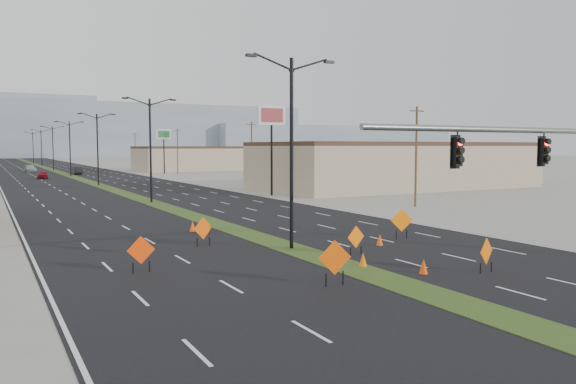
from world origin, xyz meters
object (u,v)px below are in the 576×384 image
streetlight_5 (41,147)px  construction_sign_2 (203,229)px  car_mid (77,171)px  streetlight_3 (70,147)px  cone_2 (380,240)px  construction_sign_3 (356,238)px  signal_mast (571,161)px  cone_0 (424,266)px  streetlight_0 (292,147)px  streetlight_6 (33,147)px  construction_sign_1 (335,259)px  cone_1 (363,260)px  pole_sign_east_near (272,122)px  cone_3 (193,226)px  pole_sign_east_far (164,138)px  streetlight_4 (53,147)px  construction_sign_0 (141,251)px  streetlight_1 (150,147)px  streetlight_2 (98,147)px  car_left (43,175)px  construction_sign_4 (486,253)px  construction_sign_5 (402,221)px  car_far (30,169)px

streetlight_5 → construction_sign_2: (-3.87, -137.08, -4.47)m
car_mid → streetlight_3: bearing=-107.5°
cone_2 → construction_sign_3: bearing=-149.6°
signal_mast → streetlight_5: bearing=93.3°
construction_sign_2 → construction_sign_3: bearing=-63.3°
cone_0 → cone_2: size_ratio=1.04×
streetlight_0 → streetlight_6: 168.00m
cone_0 → signal_mast: bearing=-18.4°
construction_sign_1 → cone_1: construction_sign_1 is taller
pole_sign_east_near → cone_0: bearing=-105.2°
signal_mast → cone_3: signal_mast is taller
cone_1 → cone_2: (4.13, 4.10, -0.01)m
construction_sign_3 → cone_1: bearing=-128.4°
car_mid → pole_sign_east_far: bearing=-15.5°
construction_sign_2 → cone_1: size_ratio=2.44×
cone_1 → streetlight_4: bearing=90.3°
cone_0 → construction_sign_3: bearing=91.1°
streetlight_6 → construction_sign_0: size_ratio=6.23×
streetlight_0 → streetlight_1: bearing=90.0°
streetlight_1 → streetlight_6: bearing=90.0°
streetlight_6 → construction_sign_3: (2.00, -171.04, -4.56)m
streetlight_2 → car_left: streetlight_2 is taller
signal_mast → streetlight_0: bearing=130.5°
streetlight_5 → construction_sign_4: bearing=-88.2°
construction_sign_0 → cone_3: construction_sign_0 is taller
streetlight_4 → cone_3: 103.80m
construction_sign_2 → cone_0: size_ratio=2.44×
streetlight_2 → construction_sign_1: 63.96m
construction_sign_5 → cone_3: (-9.83, 8.67, -0.72)m
construction_sign_3 → construction_sign_1: bearing=-142.3°
cone_0 → cone_1: (-1.47, 2.32, 0.00)m
construction_sign_3 → streetlight_0: bearing=113.9°
streetlight_0 → car_left: bearing=93.9°
streetlight_0 → signal_mast: bearing=-49.5°
streetlight_1 → cone_2: size_ratio=15.84×
car_mid → cone_3: 81.84m
construction_sign_5 → pole_sign_east_far: size_ratio=0.20×
streetlight_5 → cone_2: streetlight_5 is taller
streetlight_0 → streetlight_3: 84.00m
signal_mast → cone_0: bearing=161.6°
streetlight_1 → construction_sign_4: 37.56m
streetlight_0 → streetlight_6: (0.00, 168.00, 0.00)m
streetlight_5 → car_far: (-5.18, -33.04, -4.70)m
signal_mast → construction_sign_1: bearing=168.5°
streetlight_4 → streetlight_5: same height
construction_sign_4 → signal_mast: bearing=-32.7°
streetlight_0 → cone_1: bearing=-83.6°
streetlight_0 → streetlight_2: same height
streetlight_3 → construction_sign_5: bearing=-85.1°
signal_mast → pole_sign_east_near: 40.36m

